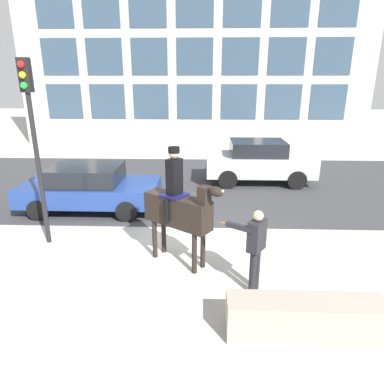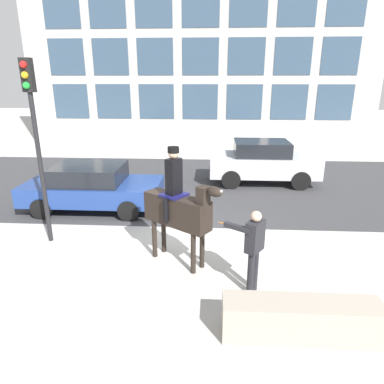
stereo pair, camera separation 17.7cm
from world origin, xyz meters
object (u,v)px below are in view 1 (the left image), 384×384
street_car_near_lane (90,187)px  traffic_light (32,126)px  mounted_horse_lead (179,207)px  planter_ledge (305,318)px  street_car_far_lane (259,161)px  pedestrian_bystander (255,245)px

street_car_near_lane → traffic_light: bearing=-99.0°
mounted_horse_lead → street_car_near_lane: bearing=168.7°
street_car_near_lane → traffic_light: size_ratio=0.96×
mounted_horse_lead → planter_ledge: bearing=-10.5°
traffic_light → planter_ledge: bearing=-29.2°
mounted_horse_lead → traffic_light: traffic_light is taller
mounted_horse_lead → planter_ledge: (2.16, -2.23, -1.00)m
street_car_near_lane → street_car_far_lane: size_ratio=1.01×
mounted_horse_lead → pedestrian_bystander: (1.50, -1.04, -0.33)m
pedestrian_bystander → planter_ledge: 1.52m
street_car_far_lane → planter_ledge: (-0.53, -8.63, -0.55)m
mounted_horse_lead → street_car_near_lane: 4.44m
mounted_horse_lead → street_car_near_lane: size_ratio=0.62×
street_car_near_lane → pedestrian_bystander: bearing=-43.1°
mounted_horse_lead → pedestrian_bystander: mounted_horse_lead is taller
street_car_far_lane → pedestrian_bystander: bearing=-99.1°
planter_ledge → mounted_horse_lead: bearing=134.1°
pedestrian_bystander → traffic_light: (-4.89, 1.91, 1.92)m
street_car_far_lane → traffic_light: size_ratio=0.95×
street_car_near_lane → traffic_light: 3.20m
pedestrian_bystander → planter_ledge: pedestrian_bystander is taller
street_car_far_lane → street_car_near_lane: bearing=-150.7°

